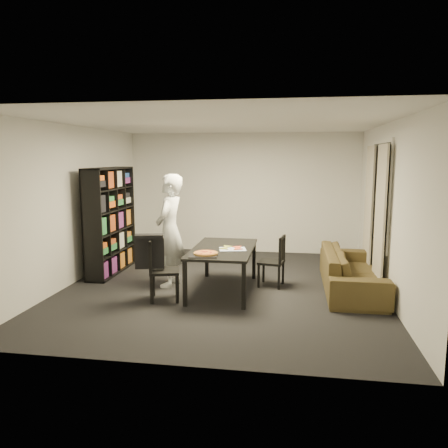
% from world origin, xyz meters
% --- Properties ---
extents(room, '(5.01, 5.51, 2.61)m').
position_xyz_m(room, '(0.00, 0.00, 1.30)').
color(room, black).
rests_on(room, ground).
extents(window_pane, '(0.02, 1.40, 1.60)m').
position_xyz_m(window_pane, '(2.48, 0.60, 1.50)').
color(window_pane, black).
rests_on(window_pane, room).
extents(window_frame, '(0.03, 1.52, 1.72)m').
position_xyz_m(window_frame, '(2.48, 0.60, 1.50)').
color(window_frame, white).
rests_on(window_frame, room).
extents(curtain_left, '(0.03, 0.70, 2.25)m').
position_xyz_m(curtain_left, '(2.40, 0.08, 1.15)').
color(curtain_left, '#B9B19E').
rests_on(curtain_left, room).
extents(curtain_right, '(0.03, 0.70, 2.25)m').
position_xyz_m(curtain_right, '(2.40, 1.12, 1.15)').
color(curtain_right, '#B9B19E').
rests_on(curtain_right, room).
extents(bookshelf, '(0.35, 1.50, 1.90)m').
position_xyz_m(bookshelf, '(-2.16, 0.60, 0.95)').
color(bookshelf, black).
rests_on(bookshelf, room).
extents(dining_table, '(0.92, 1.66, 0.69)m').
position_xyz_m(dining_table, '(0.04, -0.22, 0.63)').
color(dining_table, black).
rests_on(dining_table, room).
extents(chair_left, '(0.52, 0.52, 0.91)m').
position_xyz_m(chair_left, '(-0.83, -0.79, 0.52)').
color(chair_left, black).
rests_on(chair_left, room).
extents(chair_right, '(0.45, 0.45, 0.83)m').
position_xyz_m(chair_right, '(0.84, 0.17, 0.47)').
color(chair_right, black).
rests_on(chair_right, room).
extents(draped_jacket, '(0.43, 0.27, 0.50)m').
position_xyz_m(draped_jacket, '(-0.95, -0.82, 0.75)').
color(draped_jacket, black).
rests_on(draped_jacket, chair_left).
extents(person, '(0.48, 0.69, 1.82)m').
position_xyz_m(person, '(-0.86, -0.05, 0.91)').
color(person, white).
rests_on(person, room).
extents(baking_tray, '(0.45, 0.38, 0.01)m').
position_xyz_m(baking_tray, '(-0.16, -0.81, 0.70)').
color(baking_tray, black).
rests_on(baking_tray, dining_table).
extents(pepperoni_pizza, '(0.35, 0.35, 0.03)m').
position_xyz_m(pepperoni_pizza, '(-0.13, -0.75, 0.72)').
color(pepperoni_pizza, '#A36D2F').
rests_on(pepperoni_pizza, dining_table).
extents(kitchen_towel, '(0.46, 0.38, 0.01)m').
position_xyz_m(kitchen_towel, '(0.20, -0.32, 0.70)').
color(kitchen_towel, white).
rests_on(kitchen_towel, dining_table).
extents(pizza_slices, '(0.44, 0.40, 0.01)m').
position_xyz_m(pizza_slices, '(0.18, -0.26, 0.71)').
color(pizza_slices, gold).
rests_on(pizza_slices, dining_table).
extents(sofa, '(0.85, 2.17, 0.63)m').
position_xyz_m(sofa, '(2.03, 0.15, 0.32)').
color(sofa, '#453D1B').
rests_on(sofa, room).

